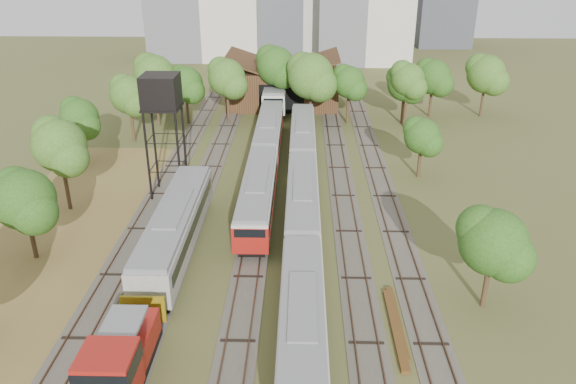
{
  "coord_description": "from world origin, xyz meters",
  "views": [
    {
      "loc": [
        1.82,
        -24.68,
        22.99
      ],
      "look_at": [
        0.71,
        20.33,
        2.5
      ],
      "focal_mm": 35.0,
      "sensor_mm": 36.0,
      "label": 1
    }
  ],
  "objects_px": {
    "shunter_locomotive": "(120,360)",
    "railcar_red_set": "(264,160)",
    "railcar_green_set": "(303,202)",
    "water_tower": "(161,95)"
  },
  "relations": [
    {
      "from": "railcar_red_set",
      "to": "water_tower",
      "type": "height_order",
      "value": "water_tower"
    },
    {
      "from": "shunter_locomotive",
      "to": "water_tower",
      "type": "xyz_separation_m",
      "value": [
        -3.0,
        25.94,
        8.08
      ]
    },
    {
      "from": "railcar_red_set",
      "to": "water_tower",
      "type": "xyz_separation_m",
      "value": [
        -9.0,
        -4.54,
        8.03
      ]
    },
    {
      "from": "railcar_red_set",
      "to": "water_tower",
      "type": "distance_m",
      "value": 12.89
    },
    {
      "from": "shunter_locomotive",
      "to": "water_tower",
      "type": "bearing_deg",
      "value": 96.6
    },
    {
      "from": "railcar_green_set",
      "to": "water_tower",
      "type": "relative_size",
      "value": 4.44
    },
    {
      "from": "railcar_red_set",
      "to": "railcar_green_set",
      "type": "distance_m",
      "value": 10.79
    },
    {
      "from": "shunter_locomotive",
      "to": "railcar_red_set",
      "type": "bearing_deg",
      "value": 78.86
    },
    {
      "from": "water_tower",
      "to": "railcar_red_set",
      "type": "bearing_deg",
      "value": 26.75
    },
    {
      "from": "railcar_red_set",
      "to": "railcar_green_set",
      "type": "relative_size",
      "value": 0.66
    }
  ]
}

